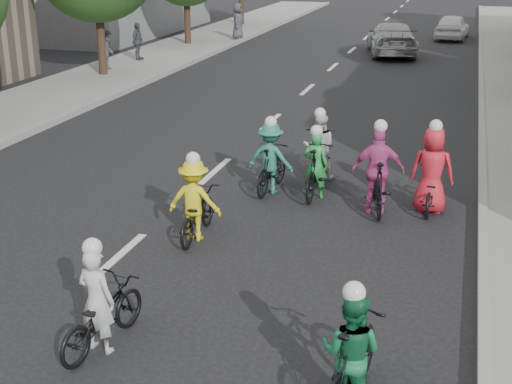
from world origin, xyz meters
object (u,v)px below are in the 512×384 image
at_px(cyclist_6, 319,153).
at_px(follow_car_lead, 392,39).
at_px(follow_car_trail, 452,27).
at_px(cyclist_1, 351,359).
at_px(cyclist_2, 195,207).
at_px(cyclist_0, 101,312).
at_px(cyclist_7, 271,163).
at_px(cyclist_3, 378,178).
at_px(cyclist_4, 431,179).
at_px(spectator_1, 138,41).
at_px(spectator_2, 238,21).
at_px(spectator_0, 107,50).
at_px(cyclist_5, 316,169).

bearing_deg(cyclist_6, follow_car_lead, -99.92).
relative_size(cyclist_6, follow_car_trail, 0.52).
xyz_separation_m(cyclist_1, cyclist_2, (-3.51, 4.15, -0.04)).
height_order(cyclist_0, cyclist_7, cyclist_7).
distance_m(cyclist_1, cyclist_6, 8.48).
xyz_separation_m(cyclist_1, cyclist_3, (-0.52, 6.44, 0.06)).
relative_size(cyclist_0, follow_car_lead, 0.35).
distance_m(cyclist_0, follow_car_lead, 26.76).
distance_m(cyclist_4, spectator_1, 19.88).
relative_size(cyclist_6, spectator_2, 1.10).
height_order(cyclist_4, spectator_0, cyclist_4).
bearing_deg(spectator_2, cyclist_2, -167.38).
distance_m(cyclist_4, spectator_0, 18.23).
bearing_deg(cyclist_4, spectator_2, -61.78).
relative_size(cyclist_3, cyclist_6, 0.95).
bearing_deg(cyclist_2, follow_car_trail, -98.58).
distance_m(cyclist_0, cyclist_7, 6.66).
xyz_separation_m(cyclist_0, cyclist_7, (0.52, 6.64, 0.12)).
relative_size(follow_car_lead, follow_car_trail, 1.31).
bearing_deg(cyclist_5, cyclist_4, 175.44).
bearing_deg(follow_car_lead, cyclist_1, 84.29).
bearing_deg(cyclist_7, cyclist_3, 172.74).
bearing_deg(cyclist_5, cyclist_1, 105.44).
relative_size(cyclist_0, cyclist_1, 0.92).
bearing_deg(follow_car_trail, cyclist_6, 90.00).
bearing_deg(cyclist_0, cyclist_5, -92.90).
xyz_separation_m(follow_car_lead, follow_car_trail, (2.53, 6.50, -0.08)).
relative_size(cyclist_5, follow_car_trail, 0.47).
distance_m(cyclist_5, follow_car_lead, 20.10).
relative_size(cyclist_3, follow_car_lead, 0.37).
bearing_deg(follow_car_trail, spectator_1, 47.86).
height_order(cyclist_2, cyclist_5, cyclist_2).
xyz_separation_m(cyclist_6, follow_car_trail, (2.08, 25.37, 0.07)).
xyz_separation_m(cyclist_2, follow_car_trail, (3.53, 29.43, 0.06)).
height_order(cyclist_1, follow_car_trail, cyclist_1).
relative_size(spectator_1, spectator_2, 0.88).
height_order(cyclist_1, cyclist_6, same).
distance_m(cyclist_5, cyclist_7, 0.99).
height_order(follow_car_trail, spectator_2, spectator_2).
bearing_deg(cyclist_0, spectator_0, -52.87).
distance_m(cyclist_5, follow_car_trail, 26.66).
distance_m(cyclist_4, cyclist_7, 3.37).
distance_m(cyclist_3, cyclist_6, 2.36).
relative_size(cyclist_2, cyclist_6, 0.85).
bearing_deg(follow_car_trail, cyclist_1, 94.67).
height_order(cyclist_0, spectator_0, spectator_0).
xyz_separation_m(cyclist_0, spectator_1, (-9.47, 21.17, 0.42)).
bearing_deg(cyclist_1, cyclist_2, -41.08).
xyz_separation_m(cyclist_4, cyclist_6, (-2.56, 1.43, -0.08)).
bearing_deg(cyclist_2, cyclist_5, -121.61).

